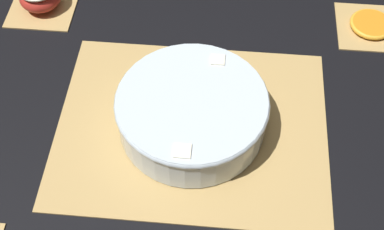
# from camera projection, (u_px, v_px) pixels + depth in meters

# --- Properties ---
(ground_plane) EXTENTS (6.00, 6.00, 0.00)m
(ground_plane) POSITION_uv_depth(u_px,v_px,m) (192.00, 127.00, 0.95)
(ground_plane) COLOR black
(bamboo_mat_center) EXTENTS (0.48, 0.38, 0.01)m
(bamboo_mat_center) POSITION_uv_depth(u_px,v_px,m) (192.00, 126.00, 0.95)
(bamboo_mat_center) COLOR tan
(bamboo_mat_center) RESTS_ON ground_plane
(coaster_mat_far_left) EXTENTS (0.14, 0.14, 0.01)m
(coaster_mat_far_left) POSITION_uv_depth(u_px,v_px,m) (43.00, 7.00, 1.13)
(coaster_mat_far_left) COLOR tan
(coaster_mat_far_left) RESTS_ON ground_plane
(coaster_mat_far_right) EXTENTS (0.14, 0.14, 0.01)m
(coaster_mat_far_right) POSITION_uv_depth(u_px,v_px,m) (370.00, 27.00, 1.10)
(coaster_mat_far_right) COLOR tan
(coaster_mat_far_right) RESTS_ON ground_plane
(fruit_salad_bowl) EXTENTS (0.26, 0.26, 0.08)m
(fruit_salad_bowl) POSITION_uv_depth(u_px,v_px,m) (192.00, 111.00, 0.91)
(fruit_salad_bowl) COLOR silver
(fruit_salad_bowl) RESTS_ON bamboo_mat_center
(orange_slice_whole) EXTENTS (0.09, 0.09, 0.01)m
(orange_slice_whole) POSITION_uv_depth(u_px,v_px,m) (371.00, 24.00, 1.09)
(orange_slice_whole) COLOR orange
(orange_slice_whole) RESTS_ON coaster_mat_far_right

